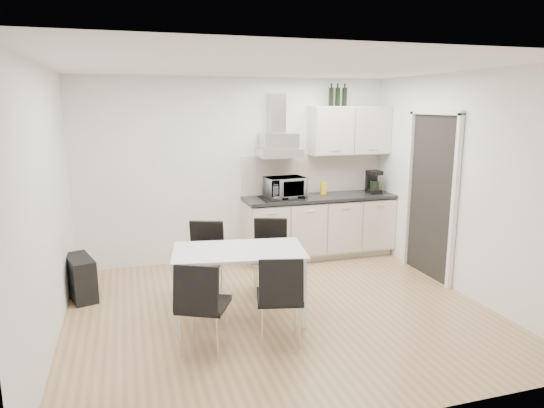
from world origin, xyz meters
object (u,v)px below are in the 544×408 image
Objects in this scene: chair_far_right at (270,258)px; guitar_amp at (81,278)px; kitchenette at (321,201)px; floor_speaker at (202,253)px; chair_near_left at (204,306)px; dining_table at (239,258)px; chair_far_left at (204,261)px; chair_near_right at (279,298)px.

guitar_amp is (-2.16, 0.49, -0.19)m from chair_far_right.
kitchenette is 3.42m from guitar_amp.
chair_far_right is 1.52m from floor_speaker.
chair_near_left is at bearing -131.82° from kitchenette.
dining_table is at bearing 67.00° from chair_far_right.
kitchenette is 1.89m from floor_speaker.
dining_table reaches higher than floor_speaker.
chair_near_left is (-2.11, -2.36, -0.39)m from kitchenette.
guitar_amp is at bearing 6.12° from chair_far_right.
chair_far_left is 1.27m from chair_near_left.
chair_far_right is at bearing 90.88° from chair_near_right.
guitar_amp is (-1.39, 0.40, -0.19)m from chair_far_left.
chair_near_right reaches higher than floor_speaker.
guitar_amp is at bearing 156.23° from dining_table.
guitar_amp is (-1.18, 1.66, -0.19)m from chair_near_left.
chair_far_left reaches higher than floor_speaker.
chair_near_left reaches higher than dining_table.
kitchenette is 3.95× the size of guitar_amp.
chair_near_right reaches higher than dining_table.
chair_far_left is at bearing -88.91° from floor_speaker.
chair_near_right reaches higher than guitar_amp.
dining_table is at bearing 132.64° from chair_far_left.
chair_far_left is 1.38× the size of guitar_amp.
dining_table is 1.99m from floor_speaker.
guitar_amp is at bearing 4.49° from chair_far_left.
chair_far_left is 1.00× the size of chair_near_right.
chair_near_left is (-0.47, -0.60, -0.22)m from dining_table.
chair_near_left is 0.71m from chair_near_right.
chair_near_left reaches higher than floor_speaker.
chair_far_left reaches higher than guitar_amp.
dining_table is (-1.64, -1.75, -0.17)m from kitchenette.
dining_table is 0.71m from chair_near_right.
chair_far_right is at bearing -133.67° from kitchenette.
kitchenette reaches higher than chair_far_right.
kitchenette reaches higher than chair_near_right.
kitchenette is at bearing 74.61° from chair_near_left.
chair_far_right is at bearing -57.48° from floor_speaker.
kitchenette is at bearing -114.75° from chair_far_right.
kitchenette is 2.80m from chair_near_right.
chair_near_right is (-1.40, -2.39, -0.39)m from kitchenette.
dining_table is 1.65× the size of chair_far_right.
chair_far_right is 1.52m from chair_near_left.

